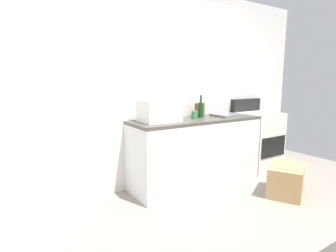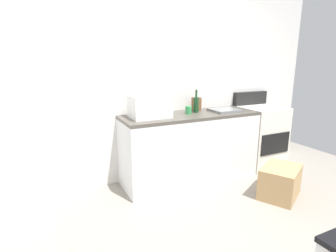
% 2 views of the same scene
% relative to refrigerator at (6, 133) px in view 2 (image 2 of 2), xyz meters
% --- Properties ---
extents(ground_plane, '(6.00, 6.00, 0.00)m').
position_rel_refrigerator_xyz_m(ground_plane, '(1.75, -1.15, -0.89)').
color(ground_plane, gray).
extents(wall_back, '(5.00, 0.10, 2.60)m').
position_rel_refrigerator_xyz_m(wall_back, '(1.75, 0.40, 0.41)').
color(wall_back, silver).
rests_on(wall_back, ground_plane).
extents(kitchen_counter, '(1.80, 0.60, 0.90)m').
position_rel_refrigerator_xyz_m(kitchen_counter, '(2.05, 0.05, -0.44)').
color(kitchen_counter, silver).
rests_on(kitchen_counter, ground_plane).
extents(refrigerator, '(0.68, 0.66, 1.78)m').
position_rel_refrigerator_xyz_m(refrigerator, '(0.00, 0.00, 0.00)').
color(refrigerator, white).
rests_on(refrigerator, ground_plane).
extents(stove_oven, '(0.60, 0.61, 1.10)m').
position_rel_refrigerator_xyz_m(stove_oven, '(3.27, 0.06, -0.43)').
color(stove_oven, silver).
rests_on(stove_oven, ground_plane).
extents(microwave, '(0.46, 0.34, 0.27)m').
position_rel_refrigerator_xyz_m(microwave, '(1.49, 0.06, 0.14)').
color(microwave, white).
rests_on(microwave, kitchen_counter).
extents(sink_basin, '(0.36, 0.32, 0.03)m').
position_rel_refrigerator_xyz_m(sink_basin, '(2.56, 0.01, 0.02)').
color(sink_basin, slate).
rests_on(sink_basin, kitchen_counter).
extents(wine_bottle, '(0.07, 0.07, 0.30)m').
position_rel_refrigerator_xyz_m(wine_bottle, '(2.16, 0.10, 0.12)').
color(wine_bottle, '#193F1E').
rests_on(wine_bottle, kitchen_counter).
extents(coffee_mug, '(0.08, 0.08, 0.10)m').
position_rel_refrigerator_xyz_m(coffee_mug, '(2.02, 0.06, 0.06)').
color(coffee_mug, '#338C4C').
rests_on(coffee_mug, kitchen_counter).
extents(knife_block, '(0.10, 0.10, 0.18)m').
position_rel_refrigerator_xyz_m(knife_block, '(2.24, 0.22, 0.10)').
color(knife_block, brown).
rests_on(knife_block, kitchen_counter).
extents(cardboard_box_large, '(0.64, 0.58, 0.36)m').
position_rel_refrigerator_xyz_m(cardboard_box_large, '(2.77, -0.82, -0.71)').
color(cardboard_box_large, tan).
rests_on(cardboard_box_large, ground_plane).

